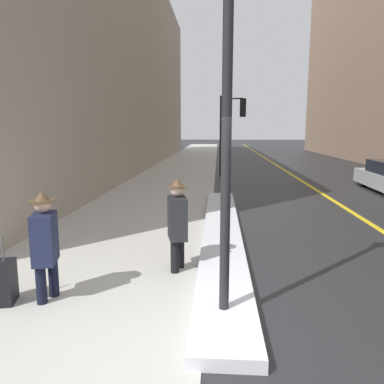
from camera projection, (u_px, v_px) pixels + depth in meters
ground_plane at (203, 348)px, 4.09m from camera, size 160.00×160.00×0.00m
sidewalk_slab at (176, 176)px, 18.98m from camera, size 4.00×80.00×0.01m
road_centre_stripe at (296, 177)px, 18.57m from camera, size 0.16×80.00×0.00m
snow_bank_curb at (222, 233)px, 8.34m from camera, size 0.81×9.55×0.16m
building_facade_left at (104, 63)px, 23.18m from camera, size 6.00×36.00×12.78m
lamp_post at (227, 72)px, 4.19m from camera, size 0.28×0.28×5.01m
traffic_light_near at (234, 118)px, 18.75m from camera, size 1.31×0.33×4.00m
pedestrian_in_glasses at (45, 242)px, 5.09m from camera, size 0.38×0.53×1.55m
pedestrian_in_fedora at (177, 221)px, 6.19m from camera, size 0.39×0.54×1.57m
rolling_suitcase at (6, 282)px, 5.09m from camera, size 0.30×0.40×0.95m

